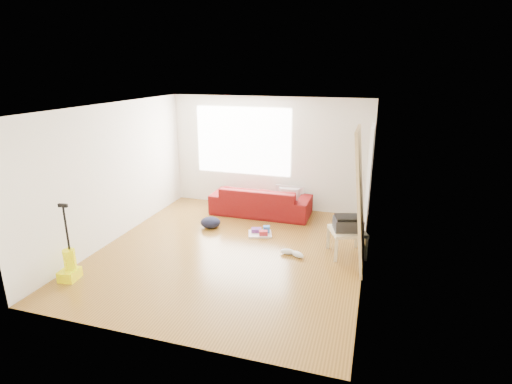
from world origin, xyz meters
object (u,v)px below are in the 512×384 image
(side_table, at_px, (347,234))
(tv_stand, at_px, (289,207))
(backpack, at_px, (211,227))
(cleaning_tray, at_px, (261,232))
(sofa, at_px, (261,214))
(bucket, at_px, (293,221))
(vacuum, at_px, (69,266))

(side_table, bearing_deg, tv_stand, 128.82)
(side_table, height_order, backpack, side_table)
(tv_stand, relative_size, side_table, 0.99)
(cleaning_tray, distance_m, backpack, 1.07)
(side_table, bearing_deg, backpack, 171.06)
(tv_stand, xyz_separation_m, side_table, (1.41, -1.75, 0.26))
(sofa, xyz_separation_m, bucket, (0.77, -0.21, 0.00))
(side_table, bearing_deg, cleaning_tray, 167.06)
(bucket, xyz_separation_m, vacuum, (-2.75, -3.35, 0.22))
(backpack, bearing_deg, cleaning_tray, -16.59)
(sofa, relative_size, bucket, 7.58)
(side_table, xyz_separation_m, backpack, (-2.72, 0.43, -0.38))
(sofa, distance_m, bucket, 0.80)
(sofa, bearing_deg, bucket, 164.75)
(bucket, bearing_deg, cleaning_tray, -116.66)
(tv_stand, xyz_separation_m, bucket, (0.21, -0.48, -0.13))
(backpack, bearing_deg, vacuum, -130.12)
(bucket, height_order, backpack, bucket)
(sofa, relative_size, side_table, 2.96)
(sofa, height_order, cleaning_tray, sofa)
(side_table, bearing_deg, sofa, 143.10)
(tv_stand, distance_m, vacuum, 4.60)
(sofa, relative_size, tv_stand, 2.98)
(sofa, bearing_deg, cleaning_tray, 106.28)
(sofa, distance_m, side_table, 2.49)
(cleaning_tray, bearing_deg, side_table, -12.94)
(cleaning_tray, bearing_deg, bucket, 63.34)
(side_table, xyz_separation_m, vacuum, (-3.95, -2.08, -0.16))
(vacuum, bearing_deg, bucket, 42.89)
(cleaning_tray, relative_size, backpack, 1.31)
(side_table, xyz_separation_m, cleaning_tray, (-1.65, 0.38, -0.34))
(tv_stand, distance_m, cleaning_tray, 1.39)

